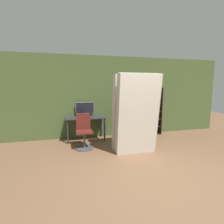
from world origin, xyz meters
TOP-DOWN VIEW (x-y plane):
  - ground_plane at (0.00, 0.00)m, footprint 16.00×16.00m
  - wall_back at (0.00, 3.27)m, footprint 8.00×0.06m
  - desk at (-1.08, 2.93)m, footprint 1.24×0.62m
  - monitor at (-1.07, 3.14)m, footprint 0.59×0.18m
  - office_chair at (-1.20, 2.21)m, footprint 0.52×0.52m
  - bookshelf at (1.11, 3.11)m, footprint 0.82×0.34m
  - mattress_near at (0.07, 1.47)m, footprint 1.05×0.50m
  - mattress_far at (0.07, 1.83)m, footprint 1.05×0.41m

SIDE VIEW (x-z plane):
  - ground_plane at x=0.00m, z-range 0.00..0.00m
  - office_chair at x=-1.20m, z-range -0.08..0.87m
  - desk at x=-1.08m, z-range 0.27..1.02m
  - bookshelf at x=1.11m, z-range 0.01..1.67m
  - monitor at x=-1.07m, z-range 0.77..1.23m
  - mattress_far at x=0.07m, z-range 0.00..2.03m
  - mattress_near at x=0.07m, z-range 0.00..2.03m
  - wall_back at x=0.00m, z-range 0.00..2.70m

